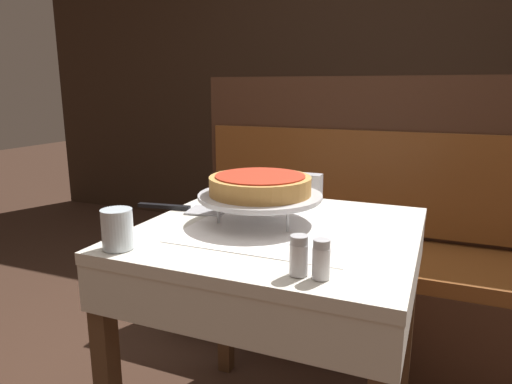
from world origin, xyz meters
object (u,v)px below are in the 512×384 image
(pizza_server, at_px, (187,209))
(pepper_shaker, at_px, (321,259))
(water_glass_near, at_px, (117,229))
(condiment_caddy, at_px, (383,146))
(dining_table_front, at_px, (278,261))
(salt_shaker, at_px, (299,255))
(napkin_holder, at_px, (307,187))
(deep_dish_pizza, at_px, (260,185))
(dining_table_rear, at_px, (394,168))
(booth_bench, at_px, (362,270))
(pizza_pan_stand, at_px, (260,197))

(pizza_server, height_order, pepper_shaker, pepper_shaker)
(water_glass_near, distance_m, condiment_caddy, 2.03)
(dining_table_front, distance_m, condiment_caddy, 1.70)
(dining_table_front, distance_m, salt_shaker, 0.36)
(pepper_shaker, distance_m, napkin_holder, 0.65)
(pepper_shaker, bearing_deg, condiment_caddy, 93.92)
(deep_dish_pizza, bearing_deg, pepper_shaker, -50.73)
(dining_table_front, bearing_deg, deep_dish_pizza, 157.05)
(water_glass_near, bearing_deg, deep_dish_pizza, 55.79)
(dining_table_rear, relative_size, deep_dish_pizza, 2.54)
(dining_table_front, bearing_deg, pepper_shaker, -56.02)
(booth_bench, xyz_separation_m, water_glass_near, (-0.41, -1.09, 0.46))
(dining_table_front, bearing_deg, napkin_holder, 92.56)
(booth_bench, height_order, pizza_server, booth_bench)
(pepper_shaker, bearing_deg, deep_dish_pizza, 129.27)
(deep_dish_pizza, bearing_deg, water_glass_near, -124.21)
(water_glass_near, bearing_deg, dining_table_front, 46.52)
(booth_bench, relative_size, napkin_holder, 16.40)
(pepper_shaker, bearing_deg, dining_table_front, 123.98)
(dining_table_front, distance_m, deep_dish_pizza, 0.22)
(salt_shaker, bearing_deg, deep_dish_pizza, 123.90)
(napkin_holder, bearing_deg, dining_table_rear, 84.19)
(pizza_pan_stand, bearing_deg, pepper_shaker, -50.73)
(booth_bench, relative_size, pepper_shaker, 20.13)
(dining_table_front, distance_m, booth_bench, 0.85)
(pepper_shaker, height_order, napkin_holder, napkin_holder)
(water_glass_near, bearing_deg, salt_shaker, 1.99)
(deep_dish_pizza, bearing_deg, napkin_holder, 80.51)
(napkin_holder, bearing_deg, water_glass_near, -113.68)
(napkin_holder, bearing_deg, deep_dish_pizza, -99.49)
(dining_table_front, xyz_separation_m, pizza_pan_stand, (-0.06, 0.03, 0.17))
(dining_table_front, relative_size, booth_bench, 0.45)
(pepper_shaker, bearing_deg, pizza_server, 146.16)
(booth_bench, distance_m, water_glass_near, 1.26)
(dining_table_rear, height_order, condiment_caddy, condiment_caddy)
(condiment_caddy, bearing_deg, salt_shaker, -87.43)
(condiment_caddy, bearing_deg, dining_table_front, -92.10)
(dining_table_front, bearing_deg, condiment_caddy, 87.90)
(napkin_holder, height_order, condiment_caddy, condiment_caddy)
(pizza_pan_stand, xyz_separation_m, pepper_shaker, (0.26, -0.32, -0.03))
(dining_table_front, distance_m, pepper_shaker, 0.38)
(pizza_pan_stand, distance_m, condiment_caddy, 1.67)
(dining_table_rear, distance_m, condiment_caddy, 0.16)
(condiment_caddy, bearing_deg, pepper_shaker, -86.08)
(dining_table_front, xyz_separation_m, salt_shaker, (0.15, -0.29, 0.14))
(salt_shaker, height_order, napkin_holder, napkin_holder)
(water_glass_near, distance_m, pepper_shaker, 0.49)
(pepper_shaker, bearing_deg, dining_table_rear, 91.91)
(deep_dish_pizza, distance_m, napkin_holder, 0.31)
(dining_table_front, distance_m, pizza_server, 0.34)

